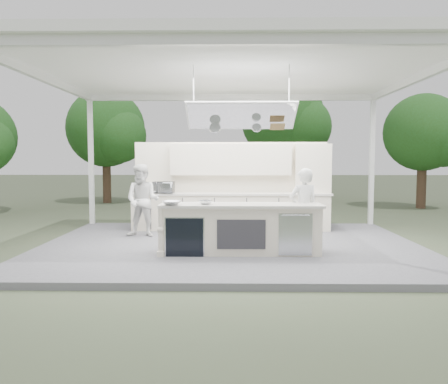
{
  "coord_description": "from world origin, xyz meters",
  "views": [
    {
      "loc": [
        0.01,
        -9.24,
        1.92
      ],
      "look_at": [
        -0.15,
        0.4,
        1.2
      ],
      "focal_mm": 35.0,
      "sensor_mm": 36.0,
      "label": 1
    }
  ],
  "objects_px": {
    "demo_island": "(240,228)",
    "sous_chef": "(143,200)",
    "back_counter": "(231,211)",
    "head_chef": "(303,209)"
  },
  "relations": [
    {
      "from": "demo_island",
      "to": "sous_chef",
      "type": "relative_size",
      "value": 1.83
    },
    {
      "from": "back_counter",
      "to": "head_chef",
      "type": "xyz_separation_m",
      "value": [
        1.46,
        -2.48,
        0.34
      ]
    },
    {
      "from": "back_counter",
      "to": "sous_chef",
      "type": "bearing_deg",
      "value": -152.92
    },
    {
      "from": "demo_island",
      "to": "back_counter",
      "type": "bearing_deg",
      "value": 93.63
    },
    {
      "from": "demo_island",
      "to": "back_counter",
      "type": "distance_m",
      "value": 2.82
    },
    {
      "from": "demo_island",
      "to": "sous_chef",
      "type": "height_order",
      "value": "sous_chef"
    },
    {
      "from": "demo_island",
      "to": "back_counter",
      "type": "xyz_separation_m",
      "value": [
        -0.18,
        2.81,
        0.0
      ]
    },
    {
      "from": "demo_island",
      "to": "sous_chef",
      "type": "xyz_separation_m",
      "value": [
        -2.23,
        1.76,
        0.37
      ]
    },
    {
      "from": "back_counter",
      "to": "sous_chef",
      "type": "relative_size",
      "value": 2.99
    },
    {
      "from": "demo_island",
      "to": "head_chef",
      "type": "height_order",
      "value": "head_chef"
    }
  ]
}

